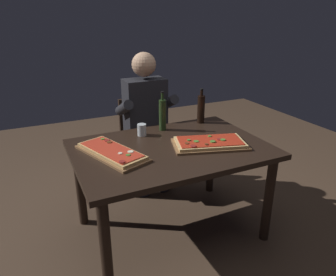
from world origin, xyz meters
The scene contains 9 objects.
ground_plane centered at (0.00, 0.00, 0.00)m, with size 6.40×6.40×0.00m, color #4C3828.
dining_table centered at (0.00, 0.00, 0.64)m, with size 1.40×0.96×0.74m.
pizza_rectangular_front centered at (0.27, -0.10, 0.76)m, with size 0.60×0.43×0.05m.
pizza_rectangular_left centered at (-0.43, 0.05, 0.76)m, with size 0.42×0.62×0.05m.
wine_bottle_dark centered at (0.09, 0.35, 0.87)m, with size 0.06×0.06×0.33m.
oil_bottle_amber centered at (0.48, 0.38, 0.87)m, with size 0.07×0.07×0.31m.
tumbler_near_camera centered at (-0.11, 0.30, 0.78)m, with size 0.07×0.07×0.09m.
diner_chair centered at (0.10, 0.86, 0.49)m, with size 0.44×0.44×0.87m.
seated_diner centered at (0.10, 0.74, 0.74)m, with size 0.53×0.41×1.33m.
Camera 1 is at (-0.92, -1.92, 1.65)m, focal length 33.90 mm.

